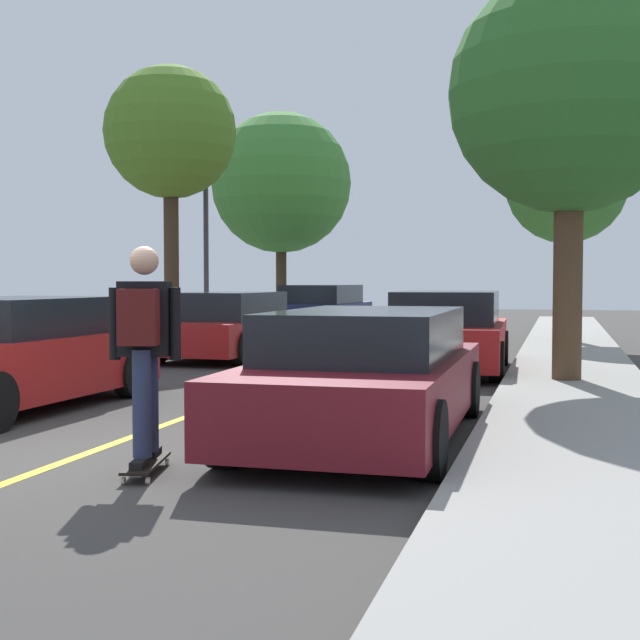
% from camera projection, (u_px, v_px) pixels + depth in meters
% --- Properties ---
extents(ground, '(80.00, 80.00, 0.00)m').
position_uv_depth(ground, '(77.00, 457.00, 7.63)').
color(ground, '#3D3A38').
extents(sidewalk_right, '(2.01, 56.00, 0.14)m').
position_uv_depth(sidewalk_right, '(588.00, 480.00, 6.46)').
color(sidewalk_right, gray).
rests_on(sidewalk_right, ground).
extents(center_line, '(0.12, 39.20, 0.01)m').
position_uv_depth(center_line, '(239.00, 397.00, 11.47)').
color(center_line, gold).
rests_on(center_line, ground).
extents(parked_car_left_nearest, '(1.97, 4.27, 1.35)m').
position_uv_depth(parked_car_left_nearest, '(13.00, 355.00, 10.40)').
color(parked_car_left_nearest, maroon).
rests_on(parked_car_left_nearest, ground).
extents(parked_car_left_near, '(2.06, 4.12, 1.32)m').
position_uv_depth(parked_car_left_near, '(228.00, 326.00, 17.12)').
color(parked_car_left_near, maroon).
rests_on(parked_car_left_near, ground).
extents(parked_car_left_far, '(2.01, 4.42, 1.43)m').
position_uv_depth(parked_car_left_far, '(322.00, 311.00, 23.87)').
color(parked_car_left_far, navy).
rests_on(parked_car_left_far, ground).
extents(parked_car_right_nearest, '(1.97, 4.66, 1.27)m').
position_uv_depth(parked_car_right_nearest, '(367.00, 375.00, 8.52)').
color(parked_car_right_nearest, maroon).
rests_on(parked_car_right_nearest, ground).
extents(parked_car_right_near, '(2.07, 4.19, 1.38)m').
position_uv_depth(parked_car_right_near, '(448.00, 333.00, 14.58)').
color(parked_car_right_near, maroon).
rests_on(parked_car_right_near, ground).
extents(street_tree_left_nearest, '(2.90, 2.90, 6.13)m').
position_uv_depth(street_tree_left_nearest, '(170.00, 134.00, 18.92)').
color(street_tree_left_nearest, '#3D2D1E').
rests_on(street_tree_left_nearest, sidewalk_left).
extents(street_tree_left_near, '(4.30, 4.30, 6.55)m').
position_uv_depth(street_tree_left_near, '(281.00, 183.00, 26.40)').
color(street_tree_left_near, '#3D2D1E').
rests_on(street_tree_left_near, sidewalk_left).
extents(street_tree_right_nearest, '(3.45, 3.45, 5.83)m').
position_uv_depth(street_tree_right_nearest, '(570.00, 94.00, 12.20)').
color(street_tree_right_nearest, '#4C3823').
rests_on(street_tree_right_nearest, sidewalk_right).
extents(street_tree_right_near, '(2.82, 2.82, 5.11)m').
position_uv_depth(street_tree_right_near, '(566.00, 184.00, 20.15)').
color(street_tree_right_near, '#3D2D1E').
rests_on(street_tree_right_near, sidewalk_right).
extents(fire_hydrant, '(0.20, 0.20, 0.70)m').
position_uv_depth(fire_hydrant, '(86.00, 343.00, 14.83)').
color(fire_hydrant, '#B2140F').
rests_on(fire_hydrant, sidewalk_left).
extents(streetlamp, '(0.36, 0.24, 5.78)m').
position_uv_depth(streetlamp, '(206.00, 201.00, 20.38)').
color(streetlamp, '#38383D').
rests_on(streetlamp, sidewalk_left).
extents(skateboard, '(0.41, 0.87, 0.10)m').
position_uv_depth(skateboard, '(146.00, 464.00, 6.95)').
color(skateboard, black).
rests_on(skateboard, ground).
extents(skateboarder, '(0.59, 0.70, 1.74)m').
position_uv_depth(skateboarder, '(144.00, 340.00, 6.87)').
color(skateboarder, black).
rests_on(skateboarder, skateboard).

